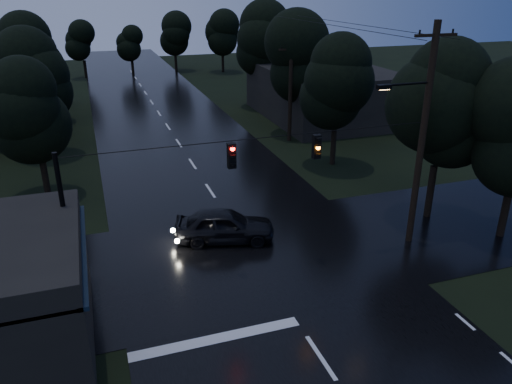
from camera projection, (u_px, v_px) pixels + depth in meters
main_road at (179, 143)px, 38.17m from camera, size 12.00×120.00×0.02m
cross_street at (253, 256)px, 22.45m from camera, size 60.00×9.00×0.02m
building_far_right at (323, 93)px, 44.96m from camera, size 10.00×14.00×4.40m
utility_pole_main at (421, 134)px, 21.74m from camera, size 3.50×0.30×10.00m
utility_pole_far at (290, 91)px, 37.38m from camera, size 2.00×0.30×7.50m
anchor_pole_left at (67, 231)px, 18.19m from camera, size 0.18×0.18×6.00m
span_signals at (274, 150)px, 19.71m from camera, size 15.00×0.37×1.12m
tree_corner_near at (443, 104)px, 23.97m from camera, size 4.48×4.48×9.44m
tree_left_a at (33, 107)px, 26.48m from camera, size 3.92×3.92×8.26m
tree_left_b at (31, 76)px, 33.14m from camera, size 4.20×4.20×8.85m
tree_left_c at (31, 52)px, 41.55m from camera, size 4.48×4.48×9.44m
tree_right_a at (337, 81)px, 31.67m from camera, size 4.20×4.20×8.85m
tree_right_b at (297, 58)px, 38.69m from camera, size 4.48×4.48×9.44m
tree_right_c at (261, 40)px, 47.45m from camera, size 4.76×4.76×10.03m
car at (225, 225)px, 23.50m from camera, size 4.99×3.07×1.59m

